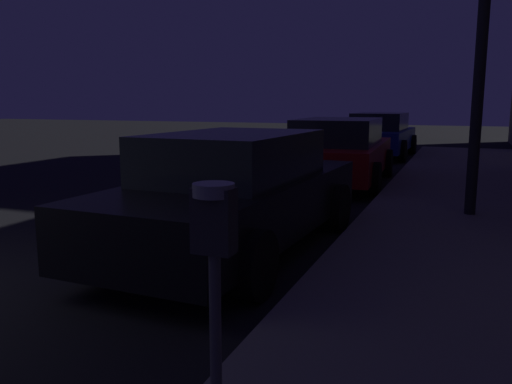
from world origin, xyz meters
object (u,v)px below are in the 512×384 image
(car_black, at_px, (236,193))
(car_blue, at_px, (380,135))
(car_red, at_px, (339,151))
(parking_meter, at_px, (214,250))

(car_black, height_order, car_blue, same)
(car_blue, bearing_deg, car_black, -90.00)
(car_black, bearing_deg, car_red, 89.96)
(car_red, bearing_deg, parking_meter, -80.99)
(car_black, relative_size, car_blue, 1.07)
(car_blue, bearing_deg, car_red, -89.96)
(parking_meter, xyz_separation_m, car_blue, (-1.46, 15.34, -0.41))
(car_black, distance_m, car_red, 5.61)
(parking_meter, bearing_deg, car_black, 112.19)
(parking_meter, distance_m, car_red, 9.33)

